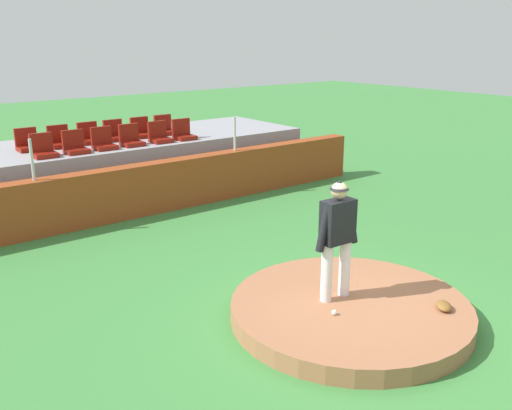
% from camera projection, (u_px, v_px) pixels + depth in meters
% --- Properties ---
extents(ground_plane, '(60.00, 60.00, 0.00)m').
position_uv_depth(ground_plane, '(350.00, 318.00, 7.97)').
color(ground_plane, '#3F843D').
extents(pitchers_mound, '(3.35, 3.35, 0.25)m').
position_uv_depth(pitchers_mound, '(350.00, 310.00, 7.94)').
color(pitchers_mound, '#9F6544').
rests_on(pitchers_mound, ground_plane).
extents(pitcher, '(0.76, 0.28, 1.72)m').
position_uv_depth(pitcher, '(337.00, 231.00, 7.75)').
color(pitcher, silver).
rests_on(pitcher, pitchers_mound).
extents(baseball, '(0.07, 0.07, 0.07)m').
position_uv_depth(baseball, '(334.00, 312.00, 7.53)').
color(baseball, white).
rests_on(baseball, pitchers_mound).
extents(fielding_glove, '(0.35, 0.36, 0.11)m').
position_uv_depth(fielding_glove, '(444.00, 306.00, 7.67)').
color(fielding_glove, brown).
rests_on(fielding_glove, pitchers_mound).
extents(brick_barrier, '(12.08, 0.40, 1.13)m').
position_uv_depth(brick_barrier, '(145.00, 189.00, 12.46)').
color(brick_barrier, '#973F1C').
rests_on(brick_barrier, ground_plane).
extents(fence_post_left, '(0.06, 0.06, 0.81)m').
position_uv_depth(fence_post_left, '(32.00, 160.00, 10.82)').
color(fence_post_left, silver).
rests_on(fence_post_left, brick_barrier).
extents(fence_post_right, '(0.06, 0.06, 0.81)m').
position_uv_depth(fence_post_right, '(235.00, 134.00, 13.61)').
color(fence_post_right, silver).
rests_on(fence_post_right, brick_barrier).
extents(bleacher_platform, '(10.37, 3.02, 1.31)m').
position_uv_depth(bleacher_platform, '(104.00, 167.00, 14.10)').
color(bleacher_platform, '#98969E').
rests_on(bleacher_platform, ground_plane).
extents(stadium_chair_0, '(0.48, 0.44, 0.50)m').
position_uv_depth(stadium_chair_0, '(43.00, 150.00, 12.10)').
color(stadium_chair_0, maroon).
rests_on(stadium_chair_0, bleacher_platform).
extents(stadium_chair_1, '(0.48, 0.44, 0.50)m').
position_uv_depth(stadium_chair_1, '(75.00, 146.00, 12.50)').
color(stadium_chair_1, maroon).
rests_on(stadium_chair_1, bleacher_platform).
extents(stadium_chair_2, '(0.48, 0.44, 0.50)m').
position_uv_depth(stadium_chair_2, '(103.00, 142.00, 12.93)').
color(stadium_chair_2, maroon).
rests_on(stadium_chair_2, bleacher_platform).
extents(stadium_chair_3, '(0.48, 0.44, 0.50)m').
position_uv_depth(stadium_chair_3, '(131.00, 139.00, 13.33)').
color(stadium_chair_3, maroon).
rests_on(stadium_chair_3, bleacher_platform).
extents(stadium_chair_4, '(0.48, 0.44, 0.50)m').
position_uv_depth(stadium_chair_4, '(160.00, 136.00, 13.76)').
color(stadium_chair_4, maroon).
rests_on(stadium_chair_4, bleacher_platform).
extents(stadium_chair_5, '(0.48, 0.44, 0.50)m').
position_uv_depth(stadium_chair_5, '(183.00, 133.00, 14.13)').
color(stadium_chair_5, maroon).
rests_on(stadium_chair_5, bleacher_platform).
extents(stadium_chair_6, '(0.48, 0.44, 0.50)m').
position_uv_depth(stadium_chair_6, '(28.00, 144.00, 12.77)').
color(stadium_chair_6, maroon).
rests_on(stadium_chair_6, bleacher_platform).
extents(stadium_chair_7, '(0.48, 0.44, 0.50)m').
position_uv_depth(stadium_chair_7, '(60.00, 140.00, 13.16)').
color(stadium_chair_7, maroon).
rests_on(stadium_chair_7, bleacher_platform).
extents(stadium_chair_8, '(0.48, 0.44, 0.50)m').
position_uv_depth(stadium_chair_8, '(89.00, 137.00, 13.61)').
color(stadium_chair_8, maroon).
rests_on(stadium_chair_8, bleacher_platform).
extents(stadium_chair_9, '(0.48, 0.44, 0.50)m').
position_uv_depth(stadium_chair_9, '(115.00, 134.00, 14.00)').
color(stadium_chair_9, maroon).
rests_on(stadium_chair_9, bleacher_platform).
extents(stadium_chair_10, '(0.48, 0.44, 0.50)m').
position_uv_depth(stadium_chair_10, '(141.00, 131.00, 14.43)').
color(stadium_chair_10, maroon).
rests_on(stadium_chair_10, bleacher_platform).
extents(stadium_chair_11, '(0.48, 0.44, 0.50)m').
position_uv_depth(stadium_chair_11, '(165.00, 128.00, 14.82)').
color(stadium_chair_11, maroon).
rests_on(stadium_chair_11, bleacher_platform).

